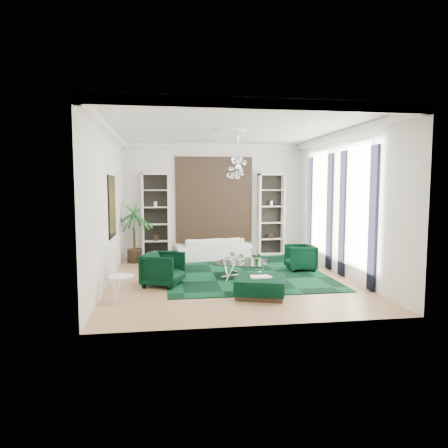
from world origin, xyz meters
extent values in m
cube|color=tan|center=(0.00, 0.00, -0.01)|extent=(6.00, 7.00, 0.02)
cube|color=white|center=(0.00, 0.00, 3.81)|extent=(6.00, 7.00, 0.02)
cube|color=silver|center=(0.00, 3.51, 1.90)|extent=(6.00, 0.02, 3.80)
cube|color=silver|center=(0.00, -3.51, 1.90)|extent=(6.00, 0.02, 3.80)
cube|color=silver|center=(-3.01, 0.00, 1.90)|extent=(0.02, 7.00, 3.80)
cube|color=silver|center=(3.01, 0.00, 1.90)|extent=(0.02, 7.00, 3.80)
cylinder|color=white|center=(0.00, 0.30, 3.77)|extent=(0.90, 0.90, 0.05)
cube|color=black|center=(0.00, 3.46, 1.90)|extent=(2.50, 0.06, 2.80)
cube|color=black|center=(-2.97, 0.60, 1.85)|extent=(0.04, 1.30, 1.60)
cube|color=white|center=(2.99, -0.90, 1.90)|extent=(0.03, 1.10, 2.90)
cube|color=black|center=(2.96, -1.68, 1.65)|extent=(0.07, 0.30, 3.25)
cube|color=black|center=(2.96, -0.12, 1.65)|extent=(0.07, 0.30, 3.25)
cube|color=white|center=(2.99, 1.50, 1.90)|extent=(0.03, 1.10, 2.90)
cube|color=black|center=(2.96, 0.72, 1.65)|extent=(0.07, 0.30, 3.25)
cube|color=black|center=(2.96, 2.28, 1.65)|extent=(0.07, 0.30, 3.25)
cube|color=black|center=(0.49, 0.76, 0.01)|extent=(4.20, 5.00, 0.02)
imported|color=white|center=(-0.15, 2.76, 0.36)|extent=(2.57, 1.35, 0.71)
imported|color=black|center=(-1.69, -0.49, 0.40)|extent=(1.13, 1.12, 0.79)
imported|color=black|center=(2.14, 0.76, 0.36)|extent=(0.84, 0.82, 0.72)
cube|color=black|center=(-1.65, 1.76, 0.20)|extent=(1.07, 1.07, 0.40)
cube|color=black|center=(0.39, -1.71, 0.21)|extent=(1.31, 1.31, 0.41)
cube|color=white|center=(0.39, -1.71, 0.43)|extent=(0.45, 0.30, 0.03)
cylinder|color=white|center=(-2.55, -1.68, 0.26)|extent=(0.65, 0.65, 0.52)
imported|color=#185B1B|center=(0.67, -0.15, 0.55)|extent=(0.17, 0.15, 0.26)
camera|label=1|loc=(-1.60, -9.95, 2.37)|focal=32.00mm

